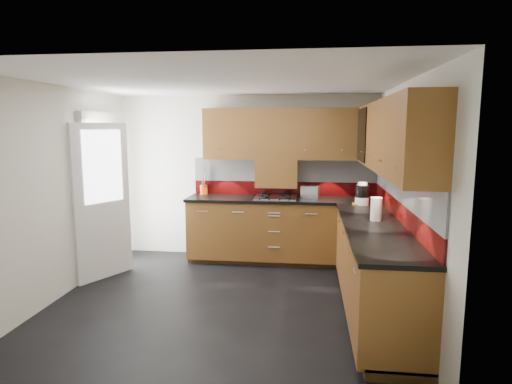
# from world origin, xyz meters

# --- Properties ---
(room) EXTENTS (4.00, 3.80, 2.64)m
(room) POSITION_xyz_m (0.00, 0.00, 1.50)
(room) COLOR black
(base_cabinets) EXTENTS (2.70, 3.20, 0.95)m
(base_cabinets) POSITION_xyz_m (1.07, 0.72, 0.44)
(base_cabinets) COLOR #5D3014
(base_cabinets) RESTS_ON room
(countertop) EXTENTS (2.72, 3.22, 0.04)m
(countertop) POSITION_xyz_m (1.05, 0.70, 0.92)
(countertop) COLOR black
(countertop) RESTS_ON base_cabinets
(backsplash) EXTENTS (2.70, 3.20, 0.54)m
(backsplash) POSITION_xyz_m (1.28, 0.93, 1.21)
(backsplash) COLOR maroon
(backsplash) RESTS_ON countertop
(upper_cabinets) EXTENTS (2.50, 3.20, 0.72)m
(upper_cabinets) POSITION_xyz_m (1.23, 0.78, 1.84)
(upper_cabinets) COLOR #5D3014
(upper_cabinets) RESTS_ON room
(extractor_hood) EXTENTS (0.60, 0.33, 0.40)m
(extractor_hood) POSITION_xyz_m (0.45, 1.64, 1.28)
(extractor_hood) COLOR #5D3014
(extractor_hood) RESTS_ON room
(glass_cabinet) EXTENTS (0.32, 0.80, 0.66)m
(glass_cabinet) POSITION_xyz_m (1.71, 1.07, 1.87)
(glass_cabinet) COLOR black
(glass_cabinet) RESTS_ON room
(back_door) EXTENTS (0.42, 1.19, 2.04)m
(back_door) POSITION_xyz_m (-1.78, 0.75, 1.03)
(back_door) COLOR white
(back_door) RESTS_ON room
(gas_hob) EXTENTS (0.60, 0.52, 0.05)m
(gas_hob) POSITION_xyz_m (0.45, 1.47, 0.96)
(gas_hob) COLOR silver
(gas_hob) RESTS_ON countertop
(utensil_pot) EXTENTS (0.11, 0.11, 0.40)m
(utensil_pot) POSITION_xyz_m (-0.65, 1.69, 1.03)
(utensil_pot) COLOR #CA5113
(utensil_pot) RESTS_ON countertop
(toaster) EXTENTS (0.27, 0.20, 0.18)m
(toaster) POSITION_xyz_m (0.93, 1.55, 1.03)
(toaster) COLOR silver
(toaster) RESTS_ON countertop
(food_processor) EXTENTS (0.18, 0.18, 0.30)m
(food_processor) POSITION_xyz_m (1.60, 1.08, 1.08)
(food_processor) COLOR white
(food_processor) RESTS_ON countertop
(paper_towel) EXTENTS (0.14, 0.14, 0.25)m
(paper_towel) POSITION_xyz_m (1.63, 0.12, 1.07)
(paper_towel) COLOR white
(paper_towel) RESTS_ON countertop
(orange_cloth) EXTENTS (0.15, 0.13, 0.02)m
(orange_cloth) POSITION_xyz_m (1.56, 1.08, 0.95)
(orange_cloth) COLOR orange
(orange_cloth) RESTS_ON countertop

